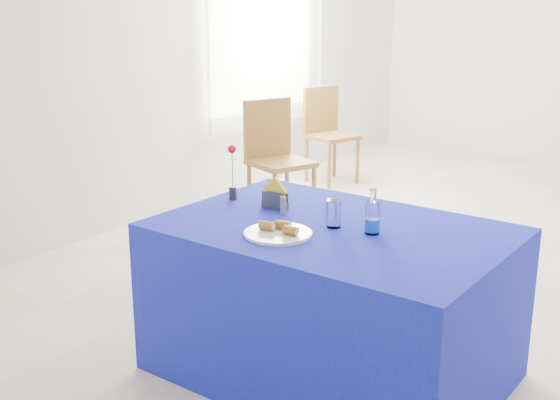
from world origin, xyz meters
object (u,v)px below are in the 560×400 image
(water_bottle, at_px, (372,218))
(blue_table, at_px, (331,301))
(chair_win_a, at_px, (275,151))
(chair_win_b, at_px, (327,128))
(plate, at_px, (278,234))

(water_bottle, bearing_deg, blue_table, -175.68)
(blue_table, bearing_deg, chair_win_a, 133.04)
(blue_table, distance_m, water_bottle, 0.49)
(water_bottle, xyz_separation_m, chair_win_b, (-2.32, 3.22, -0.28))
(blue_table, height_order, chair_win_b, chair_win_b)
(blue_table, bearing_deg, water_bottle, 4.32)
(blue_table, relative_size, chair_win_b, 1.68)
(chair_win_b, bearing_deg, chair_win_a, -146.87)
(water_bottle, relative_size, chair_win_b, 0.23)
(blue_table, relative_size, chair_win_a, 1.59)
(plate, bearing_deg, chair_win_b, 119.67)
(blue_table, xyz_separation_m, chair_win_a, (-1.76, 1.88, 0.20))
(chair_win_a, height_order, chair_win_b, chair_win_a)
(chair_win_b, bearing_deg, water_bottle, -126.08)
(blue_table, bearing_deg, chair_win_b, 123.22)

